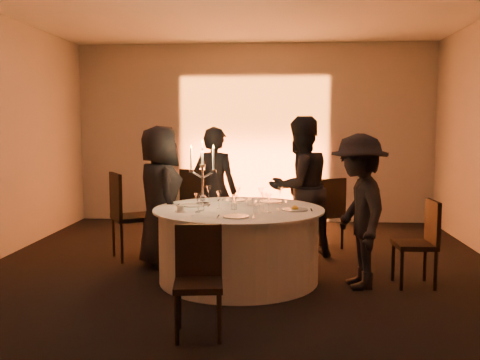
# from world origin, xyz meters

# --- Properties ---
(floor) EXTENTS (7.00, 7.00, 0.00)m
(floor) POSITION_xyz_m (0.00, 0.00, 0.00)
(floor) COLOR black
(floor) RESTS_ON ground
(wall_back) EXTENTS (7.00, 0.00, 7.00)m
(wall_back) POSITION_xyz_m (0.00, 3.50, 1.50)
(wall_back) COLOR #B7B1A9
(wall_back) RESTS_ON floor
(wall_front) EXTENTS (7.00, 0.00, 7.00)m
(wall_front) POSITION_xyz_m (0.00, -3.50, 1.50)
(wall_front) COLOR #B7B1A9
(wall_front) RESTS_ON floor
(uplighter_fixture) EXTENTS (0.25, 0.12, 0.10)m
(uplighter_fixture) POSITION_xyz_m (0.00, 3.20, 0.05)
(uplighter_fixture) COLOR black
(uplighter_fixture) RESTS_ON floor
(banquet_table) EXTENTS (1.80, 1.80, 0.77)m
(banquet_table) POSITION_xyz_m (0.00, 0.00, 0.38)
(banquet_table) COLOR black
(banquet_table) RESTS_ON floor
(chair_left) EXTENTS (0.64, 0.64, 1.07)m
(chair_left) POSITION_xyz_m (-1.44, 0.78, 0.61)
(chair_left) COLOR black
(chair_left) RESTS_ON floor
(chair_back_left) EXTENTS (0.61, 0.61, 1.07)m
(chair_back_left) POSITION_xyz_m (-0.60, 1.32, 0.61)
(chair_back_left) COLOR black
(chair_back_left) RESTS_ON floor
(chair_back_right) EXTENTS (0.58, 0.58, 0.95)m
(chair_back_right) POSITION_xyz_m (1.06, 1.48, 0.54)
(chair_back_right) COLOR black
(chair_back_right) RESTS_ON floor
(chair_right) EXTENTS (0.41, 0.41, 0.89)m
(chair_right) POSITION_xyz_m (1.88, -0.08, 0.50)
(chair_right) COLOR black
(chair_right) RESTS_ON floor
(chair_front) EXTENTS (0.42, 0.42, 0.86)m
(chair_front) POSITION_xyz_m (-0.21, -1.47, 0.48)
(chair_front) COLOR black
(chair_front) RESTS_ON floor
(guest_left) EXTENTS (0.84, 0.95, 1.64)m
(guest_left) POSITION_xyz_m (-0.96, 0.51, 0.82)
(guest_left) COLOR black
(guest_left) RESTS_ON floor
(guest_back_left) EXTENTS (0.69, 0.56, 1.62)m
(guest_back_left) POSITION_xyz_m (-0.39, 1.14, 0.81)
(guest_back_left) COLOR black
(guest_back_left) RESTS_ON floor
(guest_back_right) EXTENTS (1.08, 1.03, 1.75)m
(guest_back_right) POSITION_xyz_m (0.68, 0.99, 0.88)
(guest_back_right) COLOR black
(guest_back_right) RESTS_ON floor
(guest_right) EXTENTS (0.70, 1.07, 1.56)m
(guest_right) POSITION_xyz_m (1.23, -0.16, 0.78)
(guest_right) COLOR black
(guest_right) RESTS_ON floor
(plate_left) EXTENTS (0.36, 0.26, 0.01)m
(plate_left) POSITION_xyz_m (-0.50, 0.14, 0.78)
(plate_left) COLOR silver
(plate_left) RESTS_ON banquet_table
(plate_back_left) EXTENTS (0.35, 0.27, 0.01)m
(plate_back_left) POSITION_xyz_m (-0.10, 0.56, 0.78)
(plate_back_left) COLOR silver
(plate_back_left) RESTS_ON banquet_table
(plate_back_right) EXTENTS (0.35, 0.26, 0.01)m
(plate_back_right) POSITION_xyz_m (0.33, 0.47, 0.78)
(plate_back_right) COLOR silver
(plate_back_right) RESTS_ON banquet_table
(plate_right) EXTENTS (0.36, 0.27, 0.08)m
(plate_right) POSITION_xyz_m (0.59, -0.09, 0.79)
(plate_right) COLOR silver
(plate_right) RESTS_ON banquet_table
(plate_front) EXTENTS (0.36, 0.25, 0.01)m
(plate_front) POSITION_xyz_m (0.01, -0.54, 0.78)
(plate_front) COLOR silver
(plate_front) RESTS_ON banquet_table
(coffee_cup) EXTENTS (0.11, 0.11, 0.07)m
(coffee_cup) POSITION_xyz_m (-0.57, -0.27, 0.80)
(coffee_cup) COLOR silver
(coffee_cup) RESTS_ON banquet_table
(candelabra) EXTENTS (0.30, 0.15, 0.72)m
(candelabra) POSITION_xyz_m (-0.41, 0.21, 1.02)
(candelabra) COLOR silver
(candelabra) RESTS_ON banquet_table
(wine_glass_a) EXTENTS (0.07, 0.07, 0.19)m
(wine_glass_a) POSITION_xyz_m (-0.01, -0.34, 0.91)
(wine_glass_a) COLOR silver
(wine_glass_a) RESTS_ON banquet_table
(wine_glass_b) EXTENTS (0.07, 0.07, 0.19)m
(wine_glass_b) POSITION_xyz_m (0.43, 0.33, 0.91)
(wine_glass_b) COLOR silver
(wine_glass_b) RESTS_ON banquet_table
(wine_glass_c) EXTENTS (0.07, 0.07, 0.19)m
(wine_glass_c) POSITION_xyz_m (0.23, 0.26, 0.91)
(wine_glass_c) COLOR silver
(wine_glass_c) RESTS_ON banquet_table
(wine_glass_d) EXTENTS (0.07, 0.07, 0.19)m
(wine_glass_d) POSITION_xyz_m (-0.37, 0.41, 0.91)
(wine_glass_d) COLOR silver
(wine_glass_d) RESTS_ON banquet_table
(wine_glass_e) EXTENTS (0.07, 0.07, 0.19)m
(wine_glass_e) POSITION_xyz_m (-0.03, 0.32, 0.91)
(wine_glass_e) COLOR silver
(wine_glass_e) RESTS_ON banquet_table
(wine_glass_f) EXTENTS (0.07, 0.07, 0.19)m
(wine_glass_f) POSITION_xyz_m (0.27, -0.12, 0.91)
(wine_glass_f) COLOR silver
(wine_glass_f) RESTS_ON banquet_table
(wine_glass_g) EXTENTS (0.07, 0.07, 0.19)m
(wine_glass_g) POSITION_xyz_m (0.32, -0.25, 0.91)
(wine_glass_g) COLOR silver
(wine_glass_g) RESTS_ON banquet_table
(wine_glass_h) EXTENTS (0.07, 0.07, 0.19)m
(wine_glass_h) POSITION_xyz_m (-0.20, -0.05, 0.91)
(wine_glass_h) COLOR silver
(wine_glass_h) RESTS_ON banquet_table
(wine_glass_i) EXTENTS (0.07, 0.07, 0.19)m
(wine_glass_i) POSITION_xyz_m (-0.39, -0.28, 0.91)
(wine_glass_i) COLOR silver
(wine_glass_i) RESTS_ON banquet_table
(tumbler_a) EXTENTS (0.07, 0.07, 0.09)m
(tumbler_a) POSITION_xyz_m (-0.04, -0.09, 0.82)
(tumbler_a) COLOR silver
(tumbler_a) RESTS_ON banquet_table
(tumbler_b) EXTENTS (0.07, 0.07, 0.09)m
(tumbler_b) POSITION_xyz_m (0.20, -0.28, 0.82)
(tumbler_b) COLOR silver
(tumbler_b) RESTS_ON banquet_table
(tumbler_c) EXTENTS (0.07, 0.07, 0.09)m
(tumbler_c) POSITION_xyz_m (-0.37, -0.17, 0.82)
(tumbler_c) COLOR silver
(tumbler_c) RESTS_ON banquet_table
(tumbler_d) EXTENTS (0.07, 0.07, 0.09)m
(tumbler_d) POSITION_xyz_m (0.11, 0.21, 0.82)
(tumbler_d) COLOR silver
(tumbler_d) RESTS_ON banquet_table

